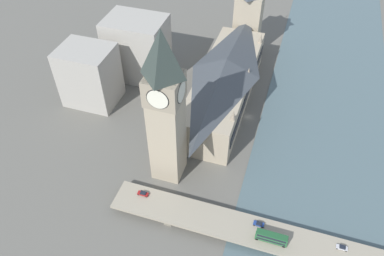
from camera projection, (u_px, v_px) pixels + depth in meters
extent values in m
plane|color=#605E56|center=(249.00, 117.00, 193.02)|extent=(600.00, 600.00, 0.00)
cube|color=#4C6066|center=(324.00, 133.00, 184.69)|extent=(63.61, 360.00, 0.30)
cube|color=tan|center=(225.00, 87.00, 195.01)|extent=(24.99, 87.13, 19.53)
cube|color=black|center=(249.00, 90.00, 191.58)|extent=(0.40, 80.16, 5.86)
pyramid|color=#3D4247|center=(226.00, 66.00, 185.45)|extent=(24.49, 85.38, 7.80)
cone|color=gray|center=(261.00, 38.00, 206.49)|extent=(2.20, 2.20, 5.00)
cone|color=gray|center=(249.00, 72.00, 183.93)|extent=(2.20, 2.20, 5.00)
cone|color=gray|center=(233.00, 115.00, 161.38)|extent=(2.20, 2.20, 5.00)
cube|color=tan|center=(167.00, 129.00, 149.43)|extent=(12.30, 12.30, 52.24)
cube|color=gray|center=(164.00, 88.00, 135.04)|extent=(13.04, 13.04, 11.07)
cylinder|color=black|center=(181.00, 92.00, 133.67)|extent=(0.50, 8.62, 8.62)
cylinder|color=silver|center=(181.00, 92.00, 133.64)|extent=(0.62, 7.98, 7.98)
cylinder|color=black|center=(148.00, 85.00, 136.42)|extent=(0.50, 8.62, 8.62)
cylinder|color=silver|center=(148.00, 85.00, 136.45)|extent=(0.62, 7.98, 7.98)
cylinder|color=black|center=(170.00, 78.00, 139.35)|extent=(8.62, 0.50, 8.62)
cylinder|color=silver|center=(170.00, 78.00, 139.44)|extent=(7.98, 0.62, 7.98)
cylinder|color=black|center=(158.00, 99.00, 130.74)|extent=(8.62, 0.50, 8.62)
cylinder|color=silver|center=(158.00, 99.00, 130.65)|extent=(7.98, 0.62, 7.98)
pyramid|color=#2D3833|center=(162.00, 53.00, 124.64)|extent=(12.54, 12.54, 18.69)
cube|color=tan|center=(248.00, 23.00, 226.95)|extent=(15.56, 15.56, 36.01)
cube|color=gray|center=(314.00, 251.00, 138.42)|extent=(3.00, 11.41, 2.94)
cube|color=gray|center=(172.00, 212.00, 150.53)|extent=(3.00, 11.41, 2.94)
cube|color=gray|center=(315.00, 248.00, 136.97)|extent=(159.22, 13.42, 1.20)
cube|color=#235B33|center=(271.00, 239.00, 137.43)|extent=(11.72, 2.40, 1.96)
cube|color=black|center=(271.00, 239.00, 137.16)|extent=(10.55, 2.46, 0.86)
cube|color=#235B33|center=(272.00, 236.00, 135.95)|extent=(11.49, 2.40, 2.30)
cube|color=black|center=(272.00, 236.00, 135.87)|extent=(10.55, 2.46, 1.10)
cube|color=#1E4E2B|center=(272.00, 234.00, 135.09)|extent=(11.37, 2.28, 0.16)
cylinder|color=black|center=(258.00, 234.00, 139.87)|extent=(1.07, 0.28, 1.07)
cylinder|color=black|center=(257.00, 239.00, 138.39)|extent=(1.07, 0.28, 1.07)
cylinder|color=black|center=(284.00, 241.00, 137.72)|extent=(1.07, 0.28, 1.07)
cylinder|color=black|center=(284.00, 247.00, 136.23)|extent=(1.07, 0.28, 1.07)
cube|color=navy|center=(259.00, 224.00, 142.86)|extent=(4.11, 1.89, 0.68)
cube|color=black|center=(259.00, 223.00, 142.45)|extent=(2.14, 1.70, 0.43)
cylinder|color=black|center=(255.00, 221.00, 143.95)|extent=(0.71, 0.22, 0.71)
cylinder|color=black|center=(254.00, 225.00, 142.79)|extent=(0.71, 0.22, 0.71)
cylinder|color=black|center=(263.00, 224.00, 143.27)|extent=(0.71, 0.22, 0.71)
cylinder|color=black|center=(262.00, 227.00, 142.11)|extent=(0.71, 0.22, 0.71)
cube|color=maroon|center=(143.00, 194.00, 152.90)|extent=(4.47, 1.84, 0.69)
cube|color=black|center=(143.00, 193.00, 152.43)|extent=(2.32, 1.66, 0.57)
cylinder|color=black|center=(140.00, 191.00, 154.03)|extent=(0.69, 0.22, 0.69)
cylinder|color=black|center=(138.00, 195.00, 152.89)|extent=(0.69, 0.22, 0.69)
cylinder|color=black|center=(148.00, 194.00, 153.26)|extent=(0.69, 0.22, 0.69)
cylinder|color=black|center=(146.00, 197.00, 152.13)|extent=(0.69, 0.22, 0.69)
cube|color=silver|center=(342.00, 248.00, 135.96)|extent=(4.05, 1.72, 0.63)
cube|color=black|center=(343.00, 247.00, 135.55)|extent=(2.10, 1.55, 0.49)
cylinder|color=black|center=(337.00, 245.00, 137.00)|extent=(0.60, 0.22, 0.60)
cylinder|color=black|center=(337.00, 249.00, 135.95)|extent=(0.60, 0.22, 0.60)
cylinder|color=black|center=(346.00, 247.00, 136.30)|extent=(0.60, 0.22, 0.60)
cylinder|color=black|center=(346.00, 251.00, 135.25)|extent=(0.60, 0.22, 0.60)
cube|color=#A39E93|center=(90.00, 76.00, 192.45)|extent=(26.57, 21.71, 31.36)
cube|color=#A39E93|center=(137.00, 48.00, 207.87)|extent=(31.96, 23.95, 34.80)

